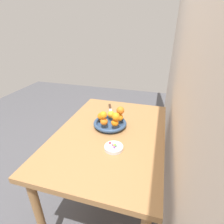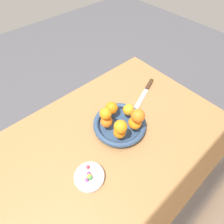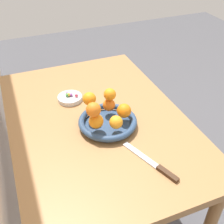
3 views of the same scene
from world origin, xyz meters
name	(u,v)px [view 1 (image 1 of 3)]	position (x,y,z in m)	size (l,w,h in m)	color
ground_plane	(111,200)	(0.00, 0.00, 0.00)	(6.00, 6.00, 0.00)	#4C4C51
wall_back	(192,64)	(0.00, 0.45, 1.25)	(4.00, 0.05, 2.50)	beige
dining_table	(111,142)	(0.00, 0.00, 0.65)	(1.10, 0.76, 0.74)	#9E7042
fruit_bowl	(110,124)	(-0.07, -0.03, 0.76)	(0.25, 0.25, 0.04)	navy
candy_dish	(114,148)	(0.18, 0.07, 0.75)	(0.12, 0.12, 0.02)	silver
orange_0	(119,117)	(-0.11, 0.04, 0.81)	(0.06, 0.06, 0.06)	orange
orange_1	(111,114)	(-0.14, -0.04, 0.81)	(0.06, 0.06, 0.06)	orange
orange_2	(102,116)	(-0.08, -0.10, 0.81)	(0.06, 0.06, 0.06)	orange
orange_3	(104,122)	(-0.02, -0.05, 0.81)	(0.05, 0.05, 0.05)	orange
orange_4	(115,123)	(-0.02, 0.03, 0.81)	(0.05, 0.05, 0.05)	orange
orange_5	(120,110)	(-0.11, 0.04, 0.87)	(0.06, 0.06, 0.06)	orange
orange_6	(116,116)	(-0.02, 0.03, 0.86)	(0.06, 0.06, 0.06)	orange
orange_7	(103,115)	(-0.02, -0.06, 0.86)	(0.05, 0.05, 0.05)	orange
candy_ball_0	(115,145)	(0.18, 0.08, 0.77)	(0.02, 0.02, 0.02)	#4C9947
candy_ball_1	(110,143)	(0.16, 0.04, 0.77)	(0.01, 0.01, 0.01)	#C6384C
candy_ball_2	(114,147)	(0.20, 0.08, 0.77)	(0.02, 0.02, 0.02)	#8C4C99
candy_ball_3	(114,145)	(0.18, 0.08, 0.77)	(0.02, 0.02, 0.02)	gold
candy_ball_4	(113,145)	(0.18, 0.07, 0.77)	(0.02, 0.02, 0.02)	#8C4C99
knife	(110,109)	(-0.35, -0.10, 0.75)	(0.25, 0.11, 0.01)	#3F2819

